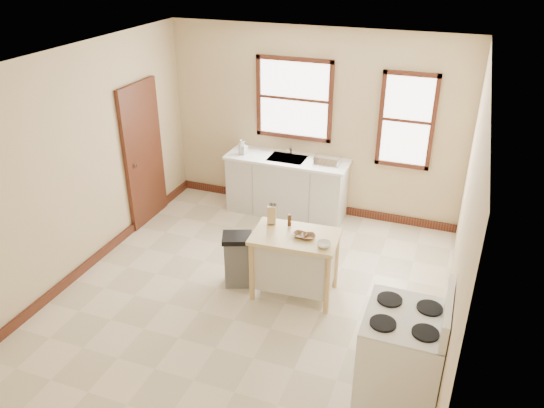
# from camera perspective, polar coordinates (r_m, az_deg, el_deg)

# --- Properties ---
(floor) EXTENTS (5.00, 5.00, 0.00)m
(floor) POSITION_cam_1_polar(r_m,az_deg,el_deg) (6.53, -2.32, -9.81)
(floor) COLOR beige
(floor) RESTS_ON ground
(ceiling) EXTENTS (5.00, 5.00, 0.00)m
(ceiling) POSITION_cam_1_polar(r_m,az_deg,el_deg) (5.35, -2.89, 14.99)
(ceiling) COLOR white
(ceiling) RESTS_ON ground
(wall_back) EXTENTS (4.50, 0.04, 2.80)m
(wall_back) POSITION_cam_1_polar(r_m,az_deg,el_deg) (7.99, 4.45, 8.62)
(wall_back) COLOR beige
(wall_back) RESTS_ON ground
(wall_left) EXTENTS (0.04, 5.00, 2.80)m
(wall_left) POSITION_cam_1_polar(r_m,az_deg,el_deg) (6.93, -20.04, 4.07)
(wall_left) COLOR beige
(wall_left) RESTS_ON ground
(wall_right) EXTENTS (0.04, 5.00, 2.80)m
(wall_right) POSITION_cam_1_polar(r_m,az_deg,el_deg) (5.42, 19.95, -2.34)
(wall_right) COLOR beige
(wall_right) RESTS_ON ground
(window_main) EXTENTS (1.17, 0.06, 1.22)m
(window_main) POSITION_cam_1_polar(r_m,az_deg,el_deg) (7.96, 2.39, 11.22)
(window_main) COLOR #3A140F
(window_main) RESTS_ON wall_back
(window_side) EXTENTS (0.77, 0.06, 1.37)m
(window_side) POSITION_cam_1_polar(r_m,az_deg,el_deg) (7.67, 14.28, 8.65)
(window_side) COLOR #3A140F
(window_side) RESTS_ON wall_back
(door_left) EXTENTS (0.06, 0.90, 2.10)m
(door_left) POSITION_cam_1_polar(r_m,az_deg,el_deg) (7.98, -13.65, 5.22)
(door_left) COLOR #3A140F
(door_left) RESTS_ON ground
(baseboard_back) EXTENTS (4.50, 0.04, 0.12)m
(baseboard_back) POSITION_cam_1_polar(r_m,az_deg,el_deg) (8.48, 4.08, -0.06)
(baseboard_back) COLOR #3A140F
(baseboard_back) RESTS_ON ground
(baseboard_left) EXTENTS (0.04, 5.00, 0.12)m
(baseboard_left) POSITION_cam_1_polar(r_m,az_deg,el_deg) (7.50, -18.26, -5.41)
(baseboard_left) COLOR #3A140F
(baseboard_left) RESTS_ON ground
(sink_counter) EXTENTS (1.86, 0.62, 0.92)m
(sink_counter) POSITION_cam_1_polar(r_m,az_deg,el_deg) (8.16, 1.60, 1.97)
(sink_counter) COLOR beige
(sink_counter) RESTS_ON ground
(faucet) EXTENTS (0.03, 0.03, 0.22)m
(faucet) POSITION_cam_1_polar(r_m,az_deg,el_deg) (8.09, 2.07, 6.13)
(faucet) COLOR silver
(faucet) RESTS_ON sink_counter
(soap_bottle_a) EXTENTS (0.09, 0.10, 0.23)m
(soap_bottle_a) POSITION_cam_1_polar(r_m,az_deg,el_deg) (8.09, -3.33, 6.15)
(soap_bottle_a) COLOR #B2B2B2
(soap_bottle_a) RESTS_ON sink_counter
(soap_bottle_b) EXTENTS (0.12, 0.12, 0.20)m
(soap_bottle_b) POSITION_cam_1_polar(r_m,az_deg,el_deg) (8.09, -3.06, 6.05)
(soap_bottle_b) COLOR #B2B2B2
(soap_bottle_b) RESTS_ON sink_counter
(dish_rack) EXTENTS (0.39, 0.31, 0.09)m
(dish_rack) POSITION_cam_1_polar(r_m,az_deg,el_deg) (7.79, 5.98, 4.66)
(dish_rack) COLOR silver
(dish_rack) RESTS_ON sink_counter
(kitchen_island) EXTENTS (1.04, 0.70, 0.82)m
(kitchen_island) POSITION_cam_1_polar(r_m,az_deg,el_deg) (6.34, 2.45, -6.52)
(kitchen_island) COLOR tan
(kitchen_island) RESTS_ON ground
(knife_block) EXTENTS (0.12, 0.12, 0.20)m
(knife_block) POSITION_cam_1_polar(r_m,az_deg,el_deg) (6.32, -0.04, -1.25)
(knife_block) COLOR tan
(knife_block) RESTS_ON kitchen_island
(pepper_grinder) EXTENTS (0.04, 0.04, 0.15)m
(pepper_grinder) POSITION_cam_1_polar(r_m,az_deg,el_deg) (6.28, 1.89, -1.74)
(pepper_grinder) COLOR #402511
(pepper_grinder) RESTS_ON kitchen_island
(bowl_a) EXTENTS (0.18, 0.18, 0.04)m
(bowl_a) POSITION_cam_1_polar(r_m,az_deg,el_deg) (6.09, 2.99, -3.36)
(bowl_a) COLOR brown
(bowl_a) RESTS_ON kitchen_island
(bowl_b) EXTENTS (0.22, 0.22, 0.04)m
(bowl_b) POSITION_cam_1_polar(r_m,az_deg,el_deg) (6.06, 3.94, -3.52)
(bowl_b) COLOR brown
(bowl_b) RESTS_ON kitchen_island
(bowl_c) EXTENTS (0.19, 0.19, 0.05)m
(bowl_c) POSITION_cam_1_polar(r_m,az_deg,el_deg) (5.92, 5.61, -4.36)
(bowl_c) COLOR white
(bowl_c) RESTS_ON kitchen_island
(trash_bin) EXTENTS (0.44, 0.41, 0.69)m
(trash_bin) POSITION_cam_1_polar(r_m,az_deg,el_deg) (6.56, -3.71, -6.00)
(trash_bin) COLOR #5A5A58
(trash_bin) RESTS_ON ground
(gas_stove) EXTENTS (0.76, 0.78, 1.22)m
(gas_stove) POSITION_cam_1_polar(r_m,az_deg,el_deg) (5.06, 13.84, -14.66)
(gas_stove) COLOR white
(gas_stove) RESTS_ON ground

